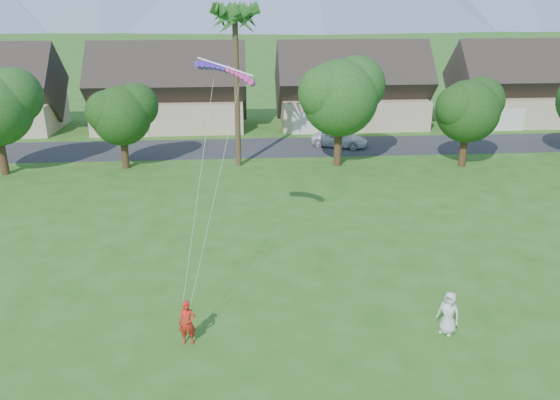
{
  "coord_description": "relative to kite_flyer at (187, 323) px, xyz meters",
  "views": [
    {
      "loc": [
        -1.78,
        -14.17,
        12.8
      ],
      "look_at": [
        0.0,
        10.0,
        3.8
      ],
      "focal_mm": 35.0,
      "sensor_mm": 36.0,
      "label": 1
    }
  ],
  "objects": [
    {
      "name": "watcher",
      "position": [
        10.41,
        -0.05,
        -0.0
      ],
      "size": [
        1.05,
        1.05,
        1.85
      ],
      "primitive_type": "imported",
      "rotation": [
        0.0,
        0.0,
        -0.79
      ],
      "color": "silver",
      "rests_on": "ground"
    },
    {
      "name": "tree_row",
      "position": [
        2.9,
        23.66,
        3.96
      ],
      "size": [
        62.27,
        6.67,
        8.45
      ],
      "color": "#47301C",
      "rests_on": "ground"
    },
    {
      "name": "parked_car",
      "position": [
        11.3,
        29.74,
        -0.23
      ],
      "size": [
        5.51,
        3.97,
        1.39
      ],
      "primitive_type": "imported",
      "rotation": [
        0.0,
        0.0,
        1.2
      ],
      "color": "white",
      "rests_on": "ground"
    },
    {
      "name": "fan_palm",
      "position": [
        2.04,
        24.24,
        10.87
      ],
      "size": [
        3.0,
        3.0,
        13.8
      ],
      "color": "#4C3D26",
      "rests_on": "ground"
    },
    {
      "name": "kite_flyer",
      "position": [
        0.0,
        0.0,
        0.0
      ],
      "size": [
        0.71,
        0.5,
        1.86
      ],
      "primitive_type": "imported",
      "rotation": [
        0.0,
        0.0,
        -0.08
      ],
      "color": "red",
      "rests_on": "ground"
    },
    {
      "name": "parafoil_kite",
      "position": [
        1.73,
        6.19,
        8.92
      ],
      "size": [
        2.81,
        1.24,
        0.5
      ],
      "rotation": [
        0.0,
        0.0,
        -0.2
      ],
      "color": "#3C19BF",
      "rests_on": "ground"
    },
    {
      "name": "street",
      "position": [
        4.04,
        29.74,
        -0.92
      ],
      "size": [
        90.0,
        7.0,
        0.01
      ],
      "primitive_type": "cube",
      "color": "#2D2D30",
      "rests_on": "ground"
    },
    {
      "name": "houses_row",
      "position": [
        4.53,
        38.73,
        2.51
      ],
      "size": [
        72.75,
        8.19,
        8.86
      ],
      "color": "beige",
      "rests_on": "ground"
    }
  ]
}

